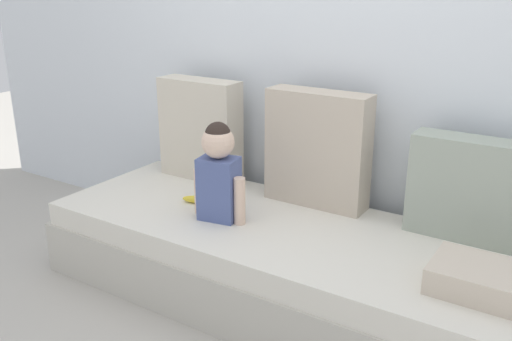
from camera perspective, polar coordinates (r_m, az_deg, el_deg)
The scene contains 9 objects.
ground_plane at distance 2.85m, azimuth 2.68°, elevation -12.99°, with size 12.00×12.00×0.00m, color #B2ADA3.
back_wall at distance 2.94m, azimuth 8.77°, elevation 12.92°, with size 5.64×0.10×2.42m, color silver.
couch at distance 2.75m, azimuth 2.74°, elevation -9.51°, with size 2.44×0.88×0.40m.
throw_pillow_left at distance 3.23m, azimuth -5.74°, elevation 4.23°, with size 0.50×0.16×0.58m, color beige.
throw_pillow_center at distance 2.84m, azimuth 6.33°, elevation 2.22°, with size 0.54×0.16×0.59m, color #C1B29E.
throw_pillow_right at distance 2.63m, azimuth 21.12°, elevation -1.83°, with size 0.52×0.16×0.47m, color #99A393.
toddler at distance 2.66m, azimuth -3.87°, elevation -0.03°, with size 0.30×0.17×0.49m.
banana at distance 2.93m, azimuth -5.98°, elevation -2.99°, with size 0.17×0.04×0.04m, color yellow.
folded_blanket at distance 2.27m, azimuth 22.61°, elevation -10.41°, with size 0.40×0.28×0.10m, color beige.
Camera 1 is at (1.20, -2.10, 1.52)m, focal length 38.87 mm.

